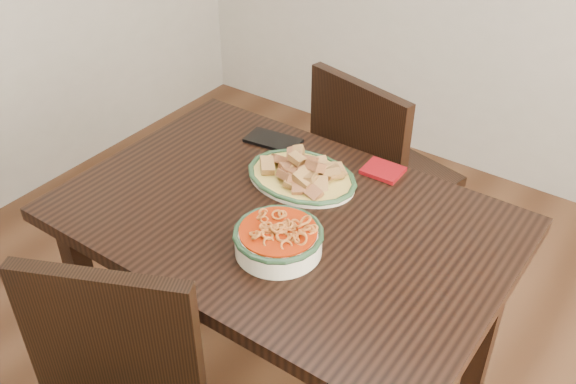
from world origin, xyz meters
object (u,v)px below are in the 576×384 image
Objects in this scene: noodle_bowl at (278,237)px; chair_far at (374,172)px; smartphone at (273,140)px; dining_table at (284,241)px; fish_plate at (302,168)px.

chair_far is at bearing 100.58° from noodle_bowl.
smartphone is (-0.33, 0.42, -0.04)m from noodle_bowl.
chair_far reaches higher than noodle_bowl.
dining_table is 0.68m from chair_far.
noodle_bowl reaches higher than smartphone.
dining_table is 6.99× the size of smartphone.
noodle_bowl is (0.13, -0.29, -0.00)m from fish_plate.
chair_far is 0.86m from noodle_bowl.
dining_table is 5.27× the size of noodle_bowl.
chair_far reaches higher than smartphone.
dining_table is at bearing -72.29° from fish_plate.
fish_plate is at bearing -40.28° from smartphone.
smartphone reaches higher than dining_table.
chair_far reaches higher than dining_table.
chair_far is at bearing 57.19° from smartphone.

